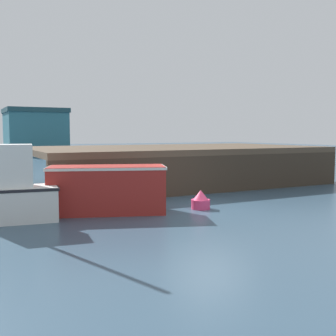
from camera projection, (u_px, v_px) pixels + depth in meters
ground at (210, 211)px, 13.32m from camera, size 120.00×160.00×0.10m
pier at (179, 153)px, 19.62m from camera, size 13.60×7.69×1.80m
fishing_boat_near_right at (107, 188)px, 12.69m from camera, size 3.81×2.51×1.45m
warehouse at (35, 131)px, 47.42m from camera, size 6.61×6.63×5.23m
mooring_buoy_foreground at (201, 201)px, 13.38m from camera, size 0.61×0.61×0.61m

